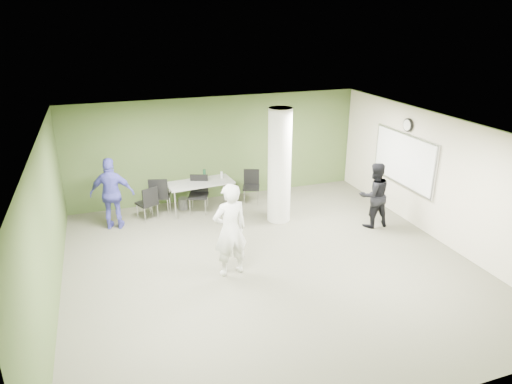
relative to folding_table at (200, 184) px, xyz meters
name	(u,v)px	position (x,y,z in m)	size (l,w,h in m)	color
floor	(270,264)	(0.69, -3.19, -0.74)	(8.00, 8.00, 0.00)	#50503F
ceiling	(271,130)	(0.69, -3.19, 2.06)	(8.00, 8.00, 0.00)	white
wall_back	(218,148)	(0.69, 0.81, 0.66)	(8.00, 0.02, 2.80)	#435A2A
wall_left	(47,231)	(-3.31, -3.19, 0.66)	(0.02, 8.00, 2.80)	#435A2A
wall_right_cream	(439,179)	(4.69, -3.19, 0.66)	(0.02, 8.00, 2.80)	beige
column	(279,166)	(1.69, -1.19, 0.66)	(0.56, 0.56, 2.80)	silver
whiteboard	(404,159)	(4.61, -1.99, 0.76)	(0.05, 2.30, 1.30)	silver
wall_clock	(408,125)	(4.61, -1.99, 1.61)	(0.06, 0.32, 0.32)	black
folding_table	(200,184)	(0.00, 0.00, 0.00)	(1.72, 0.87, 1.04)	gray
wastebasket	(183,203)	(-0.43, 0.26, -0.59)	(0.26, 0.26, 0.30)	#4C4C4C
chair_back_left	(148,201)	(-1.36, -0.17, -0.23)	(0.58, 0.58, 0.88)	black
chair_back_right	(159,193)	(-1.04, 0.10, -0.16)	(0.61, 0.61, 0.99)	black
chair_table_left	(199,191)	(-0.06, -0.03, -0.18)	(0.62, 0.62, 0.96)	black
chair_table_right	(251,184)	(1.43, 0.17, -0.23)	(0.57, 0.57, 0.88)	black
woman_white	(230,230)	(-0.15, -3.26, 0.20)	(0.69, 0.45, 1.89)	silver
man_black	(374,195)	(3.68, -2.27, 0.05)	(0.77, 0.60, 1.59)	black
man_blue	(112,194)	(-2.18, -0.34, 0.13)	(1.02, 0.42, 1.74)	#4546AC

